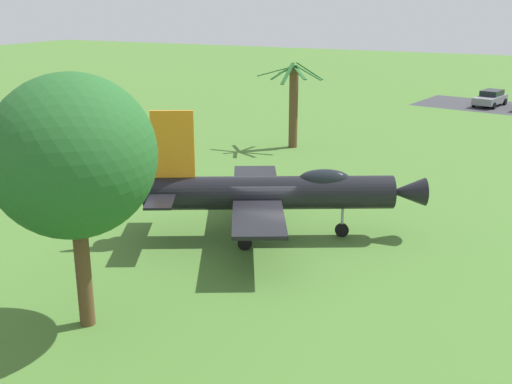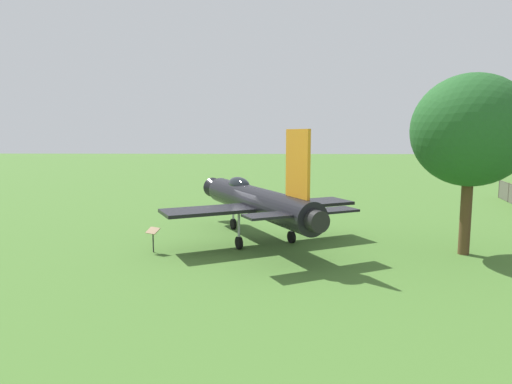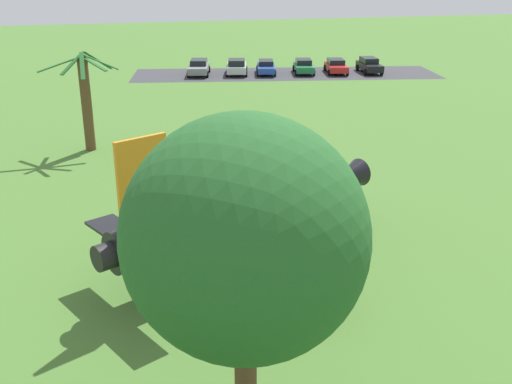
{
  "view_description": "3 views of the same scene",
  "coord_description": "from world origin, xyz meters",
  "px_view_note": "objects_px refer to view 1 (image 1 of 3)",
  "views": [
    {
      "loc": [
        23.44,
        10.45,
        10.08
      ],
      "look_at": [
        1.18,
        -0.07,
        2.4
      ],
      "focal_mm": 43.98,
      "sensor_mm": 36.0,
      "label": 1
    },
    {
      "loc": [
        0.66,
        -22.25,
        5.42
      ],
      "look_at": [
        0.01,
        -1.47,
        2.71
      ],
      "focal_mm": 31.43,
      "sensor_mm": 36.0,
      "label": 2
    },
    {
      "loc": [
        19.88,
        -4.64,
        10.62
      ],
      "look_at": [
        -1.27,
        0.86,
        2.24
      ],
      "focal_mm": 42.01,
      "sensor_mm": 36.0,
      "label": 3
    }
  ],
  "objects_px": {
    "shade_tree": "(73,157)",
    "palm_tree": "(293,105)",
    "display_jet": "(277,191)",
    "parked_car_gray": "(490,98)",
    "info_plaque": "(265,184)"
  },
  "relations": [
    {
      "from": "palm_tree",
      "to": "display_jet",
      "type": "bearing_deg",
      "value": 19.7
    },
    {
      "from": "display_jet",
      "to": "palm_tree",
      "type": "height_order",
      "value": "palm_tree"
    },
    {
      "from": "shade_tree",
      "to": "display_jet",
      "type": "bearing_deg",
      "value": 165.75
    },
    {
      "from": "parked_car_gray",
      "to": "display_jet",
      "type": "bearing_deg",
      "value": 6.81
    },
    {
      "from": "palm_tree",
      "to": "parked_car_gray",
      "type": "xyz_separation_m",
      "value": [
        -24.25,
        10.7,
        -2.2
      ]
    },
    {
      "from": "info_plaque",
      "to": "palm_tree",
      "type": "bearing_deg",
      "value": -164.52
    },
    {
      "from": "info_plaque",
      "to": "parked_car_gray",
      "type": "relative_size",
      "value": 0.23
    },
    {
      "from": "display_jet",
      "to": "parked_car_gray",
      "type": "relative_size",
      "value": 2.39
    },
    {
      "from": "palm_tree",
      "to": "shade_tree",
      "type": "bearing_deg",
      "value": 7.49
    },
    {
      "from": "shade_tree",
      "to": "palm_tree",
      "type": "distance_m",
      "value": 26.29
    },
    {
      "from": "shade_tree",
      "to": "info_plaque",
      "type": "relative_size",
      "value": 7.04
    },
    {
      "from": "info_plaque",
      "to": "parked_car_gray",
      "type": "distance_m",
      "value": 36.79
    },
    {
      "from": "info_plaque",
      "to": "shade_tree",
      "type": "bearing_deg",
      "value": 0.6
    },
    {
      "from": "display_jet",
      "to": "shade_tree",
      "type": "bearing_deg",
      "value": -130.76
    },
    {
      "from": "display_jet",
      "to": "parked_car_gray",
      "type": "bearing_deg",
      "value": 56.68
    }
  ]
}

